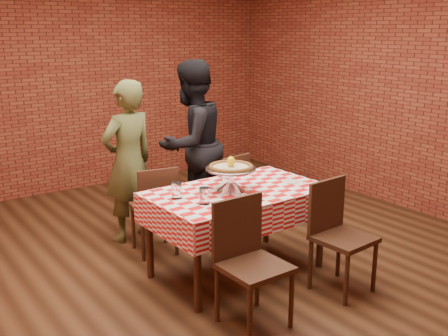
{
  "coord_description": "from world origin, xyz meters",
  "views": [
    {
      "loc": [
        -2.56,
        -3.77,
        2.1
      ],
      "look_at": [
        -0.0,
        -0.16,
        0.93
      ],
      "focal_mm": 42.93,
      "sensor_mm": 36.0,
      "label": 1
    }
  ],
  "objects_px": {
    "table": "(237,232)",
    "diner_black": "(191,144)",
    "pizza": "(231,167)",
    "diner_olive": "(128,162)",
    "chair_near_left": "(254,266)",
    "condiment_caddy": "(224,173)",
    "chair_near_right": "(344,239)",
    "chair_far_right": "(224,193)",
    "water_glass_right": "(177,190)",
    "pizza_stand": "(231,179)",
    "water_glass_left": "(205,196)",
    "chair_far_left": "(154,209)"
  },
  "relations": [
    {
      "from": "chair_near_right",
      "to": "chair_far_right",
      "type": "bearing_deg",
      "value": 87.04
    },
    {
      "from": "pizza_stand",
      "to": "condiment_caddy",
      "type": "xyz_separation_m",
      "value": [
        0.14,
        0.31,
        -0.04
      ]
    },
    {
      "from": "pizza_stand",
      "to": "diner_olive",
      "type": "relative_size",
      "value": 0.27
    },
    {
      "from": "diner_black",
      "to": "diner_olive",
      "type": "bearing_deg",
      "value": -15.07
    },
    {
      "from": "water_glass_left",
      "to": "chair_far_left",
      "type": "relative_size",
      "value": 0.15
    },
    {
      "from": "pizza",
      "to": "chair_far_left",
      "type": "xyz_separation_m",
      "value": [
        -0.33,
        0.79,
        -0.53
      ]
    },
    {
      "from": "chair_far_right",
      "to": "water_glass_right",
      "type": "bearing_deg",
      "value": 27.06
    },
    {
      "from": "table",
      "to": "chair_near_left",
      "type": "relative_size",
      "value": 1.61
    },
    {
      "from": "table",
      "to": "pizza_stand",
      "type": "xyz_separation_m",
      "value": [
        -0.05,
        0.02,
        0.48
      ]
    },
    {
      "from": "condiment_caddy",
      "to": "diner_black",
      "type": "relative_size",
      "value": 0.07
    },
    {
      "from": "chair_near_right",
      "to": "pizza_stand",
      "type": "bearing_deg",
      "value": 120.41
    },
    {
      "from": "condiment_caddy",
      "to": "diner_olive",
      "type": "bearing_deg",
      "value": 116.72
    },
    {
      "from": "table",
      "to": "chair_far_left",
      "type": "distance_m",
      "value": 0.9
    },
    {
      "from": "water_glass_right",
      "to": "pizza_stand",
      "type": "bearing_deg",
      "value": -9.15
    },
    {
      "from": "water_glass_right",
      "to": "chair_far_left",
      "type": "relative_size",
      "value": 0.15
    },
    {
      "from": "water_glass_left",
      "to": "condiment_caddy",
      "type": "relative_size",
      "value": 1.06
    },
    {
      "from": "condiment_caddy",
      "to": "chair_near_right",
      "type": "distance_m",
      "value": 1.23
    },
    {
      "from": "pizza_stand",
      "to": "diner_black",
      "type": "height_order",
      "value": "diner_black"
    },
    {
      "from": "chair_near_right",
      "to": "chair_far_left",
      "type": "xyz_separation_m",
      "value": [
        -0.88,
        1.58,
        -0.02
      ]
    },
    {
      "from": "table",
      "to": "chair_far_left",
      "type": "bearing_deg",
      "value": 115.06
    },
    {
      "from": "diner_olive",
      "to": "diner_black",
      "type": "relative_size",
      "value": 0.91
    },
    {
      "from": "water_glass_right",
      "to": "chair_far_left",
      "type": "distance_m",
      "value": 0.83
    },
    {
      "from": "condiment_caddy",
      "to": "chair_far_left",
      "type": "distance_m",
      "value": 0.78
    },
    {
      "from": "water_glass_left",
      "to": "chair_near_left",
      "type": "bearing_deg",
      "value": -88.74
    },
    {
      "from": "pizza",
      "to": "condiment_caddy",
      "type": "height_order",
      "value": "pizza"
    },
    {
      "from": "pizza",
      "to": "diner_olive",
      "type": "distance_m",
      "value": 1.29
    },
    {
      "from": "condiment_caddy",
      "to": "pizza",
      "type": "bearing_deg",
      "value": -116.96
    },
    {
      "from": "water_glass_right",
      "to": "chair_far_right",
      "type": "height_order",
      "value": "water_glass_right"
    },
    {
      "from": "diner_black",
      "to": "chair_near_right",
      "type": "bearing_deg",
      "value": 78.62
    },
    {
      "from": "water_glass_right",
      "to": "condiment_caddy",
      "type": "xyz_separation_m",
      "value": [
        0.63,
        0.23,
        -0.0
      ]
    },
    {
      "from": "pizza_stand",
      "to": "pizza",
      "type": "distance_m",
      "value": 0.1
    },
    {
      "from": "condiment_caddy",
      "to": "chair_far_left",
      "type": "xyz_separation_m",
      "value": [
        -0.47,
        0.49,
        -0.39
      ]
    },
    {
      "from": "condiment_caddy",
      "to": "chair_near_right",
      "type": "relative_size",
      "value": 0.14
    },
    {
      "from": "water_glass_left",
      "to": "diner_olive",
      "type": "bearing_deg",
      "value": 89.19
    },
    {
      "from": "table",
      "to": "diner_black",
      "type": "bearing_deg",
      "value": 75.3
    },
    {
      "from": "water_glass_left",
      "to": "chair_near_left",
      "type": "xyz_separation_m",
      "value": [
        0.01,
        -0.62,
        -0.36
      ]
    },
    {
      "from": "pizza",
      "to": "water_glass_left",
      "type": "xyz_separation_m",
      "value": [
        -0.38,
        -0.17,
        -0.14
      ]
    },
    {
      "from": "diner_black",
      "to": "chair_near_left",
      "type": "bearing_deg",
      "value": 53.64
    },
    {
      "from": "chair_near_left",
      "to": "chair_near_right",
      "type": "relative_size",
      "value": 1.02
    },
    {
      "from": "diner_black",
      "to": "pizza",
      "type": "bearing_deg",
      "value": 56.7
    },
    {
      "from": "table",
      "to": "water_glass_right",
      "type": "xyz_separation_m",
      "value": [
        -0.54,
        0.1,
        0.45
      ]
    },
    {
      "from": "chair_near_left",
      "to": "chair_near_right",
      "type": "height_order",
      "value": "chair_near_left"
    },
    {
      "from": "chair_near_left",
      "to": "diner_olive",
      "type": "relative_size",
      "value": 0.57
    },
    {
      "from": "chair_near_left",
      "to": "diner_black",
      "type": "relative_size",
      "value": 0.52
    },
    {
      "from": "condiment_caddy",
      "to": "diner_black",
      "type": "xyz_separation_m",
      "value": [
        0.24,
        0.94,
        0.07
      ]
    },
    {
      "from": "pizza_stand",
      "to": "diner_black",
      "type": "xyz_separation_m",
      "value": [
        0.39,
        1.25,
        0.03
      ]
    },
    {
      "from": "chair_far_right",
      "to": "pizza",
      "type": "bearing_deg",
      "value": 48.55
    },
    {
      "from": "pizza",
      "to": "chair_near_left",
      "type": "height_order",
      "value": "pizza"
    },
    {
      "from": "pizza_stand",
      "to": "chair_near_left",
      "type": "height_order",
      "value": "pizza_stand"
    },
    {
      "from": "chair_near_right",
      "to": "table",
      "type": "bearing_deg",
      "value": 118.33
    }
  ]
}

